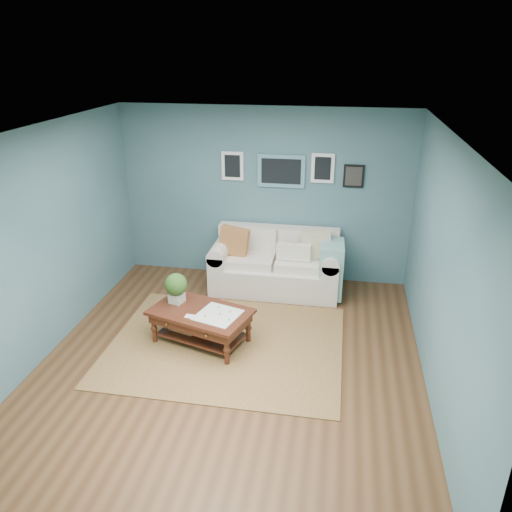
# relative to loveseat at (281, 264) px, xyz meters

# --- Properties ---
(room_shell) EXTENTS (5.00, 5.02, 2.70)m
(room_shell) POSITION_rel_loveseat_xyz_m (-0.34, -1.97, 0.94)
(room_shell) COLOR brown
(room_shell) RESTS_ON ground
(area_rug) EXTENTS (2.91, 2.33, 0.01)m
(area_rug) POSITION_rel_loveseat_xyz_m (-0.48, -1.70, -0.41)
(area_rug) COLOR brown
(area_rug) RESTS_ON ground
(loveseat) EXTENTS (1.98, 0.90, 1.02)m
(loveseat) POSITION_rel_loveseat_xyz_m (0.00, 0.00, 0.00)
(loveseat) COLOR beige
(loveseat) RESTS_ON ground
(coffee_table) EXTENTS (1.38, 1.04, 0.86)m
(coffee_table) POSITION_rel_loveseat_xyz_m (-0.87, -1.66, -0.03)
(coffee_table) COLOR #37130F
(coffee_table) RESTS_ON ground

